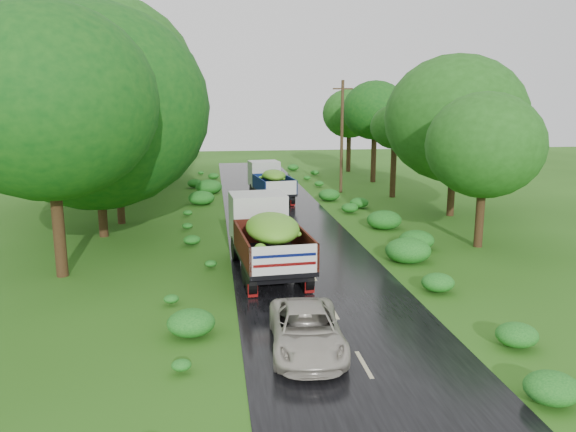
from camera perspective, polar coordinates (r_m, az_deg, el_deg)
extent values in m
plane|color=#224F10|center=(19.46, 4.59, -9.60)|extent=(120.00, 120.00, 0.00)
cube|color=black|center=(24.09, 2.07, -5.27)|extent=(6.50, 80.00, 0.02)
cube|color=#BFB78C|center=(15.91, 7.73, -14.71)|extent=(0.12, 1.60, 0.00)
cube|color=#BFB78C|center=(19.46, 4.59, -9.53)|extent=(0.12, 1.60, 0.00)
cube|color=#BFB78C|center=(23.15, 2.49, -5.96)|extent=(0.12, 1.60, 0.00)
cube|color=#BFB78C|center=(26.93, 0.99, -3.38)|extent=(0.12, 1.60, 0.00)
cube|color=#BFB78C|center=(30.77, -0.13, -1.44)|extent=(0.12, 1.60, 0.00)
cube|color=#BFB78C|center=(34.65, -1.00, 0.08)|extent=(0.12, 1.60, 0.00)
cube|color=#BFB78C|center=(38.55, -1.69, 1.28)|extent=(0.12, 1.60, 0.00)
cube|color=#BFB78C|center=(42.47, -2.26, 2.27)|extent=(0.12, 1.60, 0.00)
cube|color=#BFB78C|center=(46.40, -2.73, 3.08)|extent=(0.12, 1.60, 0.00)
cube|color=#BFB78C|center=(50.34, -3.13, 3.77)|extent=(0.12, 1.60, 0.00)
cube|color=#BFB78C|center=(54.29, -3.47, 4.36)|extent=(0.12, 1.60, 0.00)
cube|color=#BFB78C|center=(58.25, -3.77, 4.87)|extent=(0.12, 1.60, 0.00)
cube|color=black|center=(23.21, -2.09, -4.14)|extent=(2.35, 6.27, 0.31)
cylinder|color=black|center=(25.24, -5.35, -3.25)|extent=(0.39, 1.11, 1.09)
cylinder|color=black|center=(25.56, -0.63, -3.01)|extent=(0.39, 1.11, 1.09)
cylinder|color=black|center=(21.78, -4.19, -5.70)|extent=(0.39, 1.11, 1.09)
cylinder|color=black|center=(22.15, 1.26, -5.37)|extent=(0.39, 1.11, 1.09)
cylinder|color=black|center=(20.73, -3.76, -6.62)|extent=(0.39, 1.11, 1.09)
cylinder|color=black|center=(21.12, 1.96, -6.24)|extent=(0.39, 1.11, 1.09)
cube|color=#6C0A09|center=(20.46, -3.59, -7.58)|extent=(0.37, 0.07, 0.49)
cube|color=#6C0A09|center=(20.86, 2.21, -7.18)|extent=(0.37, 0.07, 0.49)
cube|color=silver|center=(25.27, -3.08, -0.04)|extent=(2.56, 2.25, 2.07)
cube|color=black|center=(22.06, -1.57, -4.35)|extent=(2.87, 4.87, 0.17)
cube|color=#4D160D|center=(21.72, -4.72, -2.99)|extent=(0.45, 4.68, 1.04)
cube|color=#4D160D|center=(22.15, 1.51, -2.66)|extent=(0.45, 4.68, 1.04)
cube|color=#4D160D|center=(24.10, -2.59, -1.46)|extent=(2.51, 0.28, 1.04)
cube|color=silver|center=(19.72, -0.35, -4.49)|extent=(2.51, 0.28, 1.04)
ellipsoid|color=#53961B|center=(21.74, -1.59, -1.16)|extent=(2.41, 4.09, 1.09)
cube|color=black|center=(39.66, -1.77, 2.46)|extent=(2.32, 5.55, 0.27)
cylinder|color=black|center=(41.38, -3.64, 2.64)|extent=(0.39, 0.98, 0.96)
cylinder|color=black|center=(41.78, -1.15, 2.75)|extent=(0.39, 0.98, 0.96)
cylinder|color=black|center=(38.30, -2.70, 1.90)|extent=(0.39, 0.98, 0.96)
cylinder|color=black|center=(38.74, -0.01, 2.03)|extent=(0.39, 0.98, 0.96)
cylinder|color=black|center=(37.36, -2.38, 1.65)|extent=(0.39, 0.98, 0.96)
cylinder|color=black|center=(37.80, 0.37, 1.78)|extent=(0.39, 0.98, 0.96)
cube|color=#6C0A09|center=(37.09, -2.26, 1.24)|extent=(0.33, 0.08, 0.43)
cube|color=#6C0A09|center=(37.53, 0.50, 1.38)|extent=(0.33, 0.08, 0.43)
cube|color=silver|center=(41.58, -2.46, 4.35)|extent=(2.33, 2.07, 1.82)
cube|color=black|center=(38.66, -1.43, 2.53)|extent=(2.71, 4.36, 0.15)
cube|color=navy|center=(38.35, -2.98, 3.25)|extent=(0.60, 4.09, 0.91)
cube|color=navy|center=(38.84, 0.09, 3.37)|extent=(0.60, 4.09, 0.91)
cube|color=navy|center=(40.52, -2.11, 3.72)|extent=(2.19, 0.36, 0.91)
cube|color=silver|center=(36.64, -0.69, 2.86)|extent=(2.19, 0.36, 0.91)
ellipsoid|color=#53961B|center=(38.50, -1.44, 4.15)|extent=(2.27, 3.66, 0.96)
imported|color=#B3AD9F|center=(16.36, 1.90, -11.50)|extent=(2.30, 4.49, 1.21)
cylinder|color=#382616|center=(42.91, 5.48, 7.96)|extent=(0.27, 0.27, 8.43)
cube|color=#382616|center=(42.81, 5.58, 12.75)|extent=(1.47, 0.39, 0.11)
cylinder|color=black|center=(23.96, -22.63, 3.41)|extent=(0.47, 0.47, 7.93)
ellipsoid|color=#0D4812|center=(23.75, -23.22, 10.61)|extent=(4.11, 4.11, 3.70)
cylinder|color=black|center=(30.36, -18.64, 4.97)|extent=(0.46, 0.46, 7.57)
ellipsoid|color=#0D4812|center=(30.18, -19.00, 10.39)|extent=(4.78, 4.78, 4.30)
cylinder|color=black|center=(33.37, -16.85, 4.54)|extent=(0.43, 0.43, 6.28)
ellipsoid|color=#0D4812|center=(33.17, -17.10, 8.63)|extent=(4.03, 4.03, 3.63)
cylinder|color=black|center=(40.18, -17.95, 7.92)|extent=(0.51, 0.51, 9.46)
ellipsoid|color=#0D4812|center=(40.13, -18.28, 13.03)|extent=(4.97, 4.97, 4.47)
cylinder|color=black|center=(43.43, -15.81, 6.90)|extent=(0.46, 0.46, 7.35)
ellipsoid|color=#0D4812|center=(43.29, -16.02, 10.58)|extent=(3.53, 3.53, 3.18)
cylinder|color=black|center=(48.83, -15.17, 7.31)|extent=(0.45, 0.45, 7.12)
ellipsoid|color=#0D4812|center=(48.70, -15.35, 10.48)|extent=(4.60, 4.60, 4.14)
cylinder|color=black|center=(55.05, -13.34, 8.22)|extent=(0.47, 0.47, 7.79)
ellipsoid|color=#0D4812|center=(54.96, -13.49, 11.30)|extent=(4.41, 4.41, 3.97)
cylinder|color=black|center=(28.44, 19.07, 2.53)|extent=(0.41, 0.41, 5.62)
ellipsoid|color=#1C4F13|center=(28.19, 19.37, 6.81)|extent=(3.33, 3.33, 3.00)
cylinder|color=black|center=(35.57, 16.43, 5.34)|extent=(0.44, 0.44, 6.71)
ellipsoid|color=#1C4F13|center=(35.39, 16.67, 9.44)|extent=(4.11, 4.11, 3.70)
cylinder|color=black|center=(41.47, 10.69, 5.85)|extent=(0.42, 0.42, 5.80)
ellipsoid|color=#1C4F13|center=(41.30, 10.81, 8.89)|extent=(2.65, 2.65, 2.39)
cylinder|color=black|center=(48.82, 8.74, 7.47)|extent=(0.45, 0.45, 6.94)
ellipsoid|color=#1C4F13|center=(48.69, 8.84, 10.57)|extent=(3.32, 3.32, 2.99)
cylinder|color=black|center=(55.64, 6.20, 7.80)|extent=(0.43, 0.43, 6.43)
ellipsoid|color=#1C4F13|center=(55.52, 6.26, 10.32)|extent=(3.24, 3.24, 2.92)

